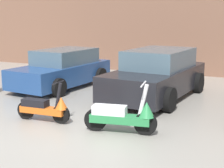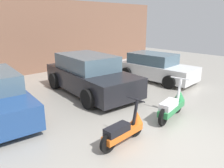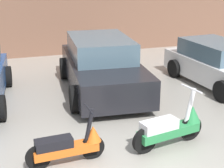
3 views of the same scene
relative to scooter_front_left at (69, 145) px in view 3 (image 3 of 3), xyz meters
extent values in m
cube|color=#845B47|center=(0.88, 8.15, 1.58)|extent=(19.60, 0.12, 3.87)
cylinder|color=black|center=(0.43, 0.03, -0.13)|extent=(0.45, 0.10, 0.45)
cylinder|color=black|center=(-0.56, -0.03, -0.13)|extent=(0.45, 0.10, 0.45)
cube|color=orange|center=(-0.06, 0.00, -0.08)|extent=(1.18, 0.34, 0.16)
cube|color=black|center=(-0.27, -0.02, 0.09)|extent=(0.67, 0.30, 0.17)
cylinder|color=black|center=(0.38, 0.02, 0.32)|extent=(0.21, 0.09, 0.63)
cylinder|color=black|center=(0.38, 0.02, 0.63)|extent=(0.06, 0.52, 0.03)
cone|color=orange|center=(0.45, 0.03, 0.15)|extent=(0.32, 0.32, 0.29)
cylinder|color=black|center=(2.52, 0.11, -0.10)|extent=(0.51, 0.18, 0.50)
cylinder|color=black|center=(1.42, -0.10, -0.10)|extent=(0.51, 0.18, 0.50)
cube|color=#2D8C4C|center=(1.97, 0.01, -0.04)|extent=(1.35, 0.54, 0.18)
cube|color=white|center=(1.73, -0.04, 0.15)|extent=(0.78, 0.42, 0.20)
cylinder|color=white|center=(2.46, 0.10, 0.40)|extent=(0.24, 0.13, 0.72)
cylinder|color=white|center=(2.46, 0.10, 0.76)|extent=(0.14, 0.58, 0.04)
cone|color=#2D8C4C|center=(2.54, 0.11, 0.21)|extent=(0.39, 0.39, 0.33)
cylinder|color=black|center=(-1.13, 2.29, -0.05)|extent=(0.27, 0.62, 0.61)
cylinder|color=black|center=(-0.88, 4.74, -0.05)|extent=(0.27, 0.62, 0.61)
cube|color=black|center=(1.66, 3.52, 0.19)|extent=(2.22, 4.54, 0.73)
cube|color=slate|center=(1.69, 3.78, 0.85)|extent=(1.83, 2.60, 0.58)
cylinder|color=black|center=(2.49, 2.07, -0.02)|extent=(0.29, 0.69, 0.67)
cylinder|color=black|center=(0.59, 2.25, -0.02)|extent=(0.29, 0.69, 0.67)
cylinder|color=black|center=(2.73, 4.79, -0.02)|extent=(0.29, 0.69, 0.67)
cylinder|color=black|center=(0.84, 4.96, -0.02)|extent=(0.29, 0.69, 0.67)
cube|color=white|center=(5.12, 2.91, 0.11)|extent=(1.82, 3.85, 0.62)
cube|color=slate|center=(5.11, 3.14, 0.67)|extent=(1.52, 2.19, 0.49)
cylinder|color=black|center=(4.40, 1.70, -0.07)|extent=(0.24, 0.58, 0.57)
cylinder|color=black|center=(5.85, 4.13, -0.07)|extent=(0.24, 0.58, 0.57)
cylinder|color=black|center=(4.23, 4.02, -0.07)|extent=(0.24, 0.58, 0.57)
camera|label=1|loc=(4.81, -6.57, 2.17)|focal=55.00mm
camera|label=2|loc=(-3.33, -3.19, 2.46)|focal=35.00mm
camera|label=3|loc=(-0.97, -5.38, 2.99)|focal=55.00mm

